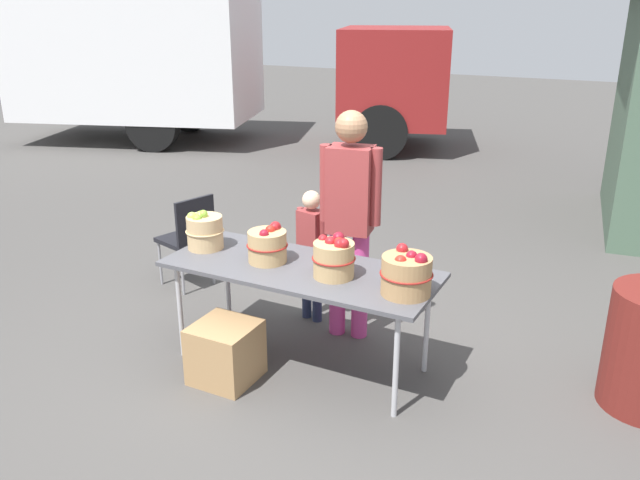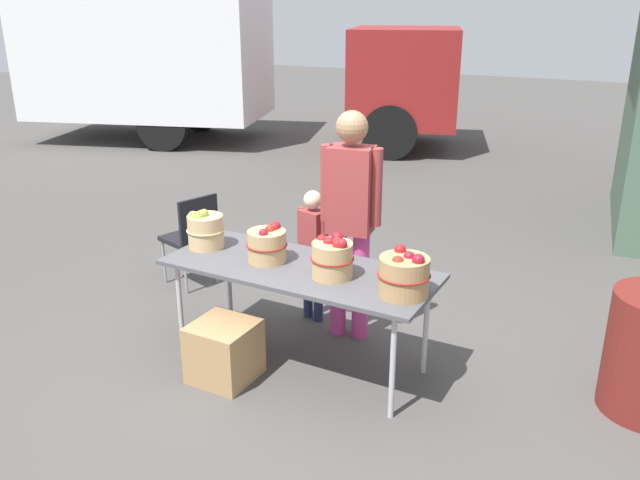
% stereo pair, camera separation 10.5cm
% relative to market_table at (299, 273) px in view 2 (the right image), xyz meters
% --- Properties ---
extents(ground_plane, '(40.00, 40.00, 0.00)m').
position_rel_market_table_xyz_m(ground_plane, '(0.00, 0.00, -0.71)').
color(ground_plane, '#474442').
extents(market_table, '(1.90, 0.76, 0.75)m').
position_rel_market_table_xyz_m(market_table, '(0.00, 0.00, 0.00)').
color(market_table, '#4C4C51').
rests_on(market_table, ground).
extents(apple_basket_green_0, '(0.28, 0.28, 0.29)m').
position_rel_market_table_xyz_m(apple_basket_green_0, '(-0.80, 0.01, 0.18)').
color(apple_basket_green_0, tan).
rests_on(apple_basket_green_0, market_table).
extents(apple_basket_red_0, '(0.29, 0.29, 0.27)m').
position_rel_market_table_xyz_m(apple_basket_red_0, '(-0.25, -0.01, 0.17)').
color(apple_basket_red_0, tan).
rests_on(apple_basket_red_0, market_table).
extents(apple_basket_red_1, '(0.29, 0.29, 0.29)m').
position_rel_market_table_xyz_m(apple_basket_red_1, '(0.28, -0.04, 0.18)').
color(apple_basket_red_1, tan).
rests_on(apple_basket_red_1, market_table).
extents(apple_basket_red_2, '(0.33, 0.33, 0.30)m').
position_rel_market_table_xyz_m(apple_basket_red_2, '(0.79, -0.08, 0.18)').
color(apple_basket_red_2, '#A87F51').
rests_on(apple_basket_red_2, market_table).
extents(vendor_adult, '(0.46, 0.28, 1.75)m').
position_rel_market_table_xyz_m(vendor_adult, '(0.12, 0.55, 0.33)').
color(vendor_adult, '#CC3F8C').
rests_on(vendor_adult, ground).
extents(child_customer, '(0.28, 0.19, 1.10)m').
position_rel_market_table_xyz_m(child_customer, '(-0.25, 0.65, -0.06)').
color(child_customer, '#262D4C').
rests_on(child_customer, ground).
extents(box_truck, '(7.98, 4.48, 2.75)m').
position_rel_market_table_xyz_m(box_truck, '(-5.52, 6.14, 0.78)').
color(box_truck, white).
rests_on(box_truck, ground).
extents(folding_chair, '(0.49, 0.49, 0.86)m').
position_rel_market_table_xyz_m(folding_chair, '(-1.54, 0.73, -0.20)').
color(folding_chair, black).
rests_on(folding_chair, ground).
extents(produce_crate, '(0.41, 0.41, 0.41)m').
position_rel_market_table_xyz_m(produce_crate, '(-0.36, -0.42, -0.50)').
color(produce_crate, '#A87F51').
rests_on(produce_crate, ground).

